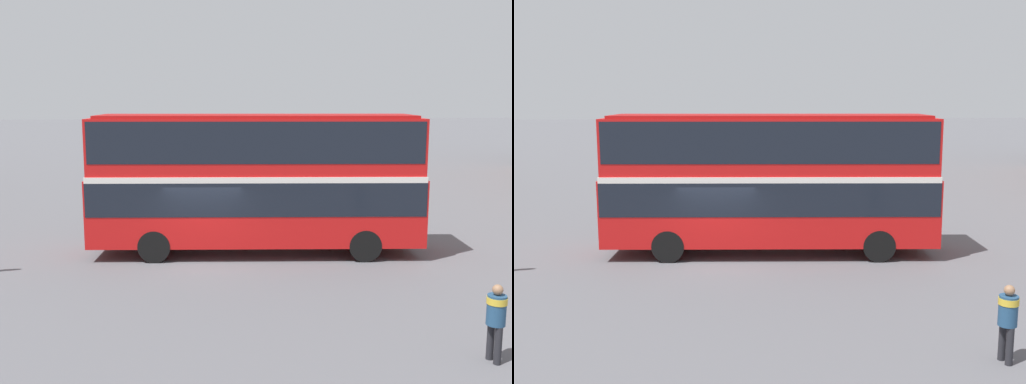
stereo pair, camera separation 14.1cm
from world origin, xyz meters
The scene contains 4 objects.
ground_plane centered at (0.00, 0.00, 0.00)m, with size 240.00×240.00×0.00m, color #5B5B60.
double_decker_bus centered at (1.86, 0.87, 2.73)m, with size 11.30×3.48×4.76m.
pedestrian_foreground centered at (5.80, -8.16, 1.00)m, with size 0.46×0.46×1.64m.
parked_car_kerb_near centered at (3.83, 15.69, 0.82)m, with size 4.85×2.28×1.62m.
Camera 2 is at (-0.11, -19.16, 5.40)m, focal length 42.00 mm.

